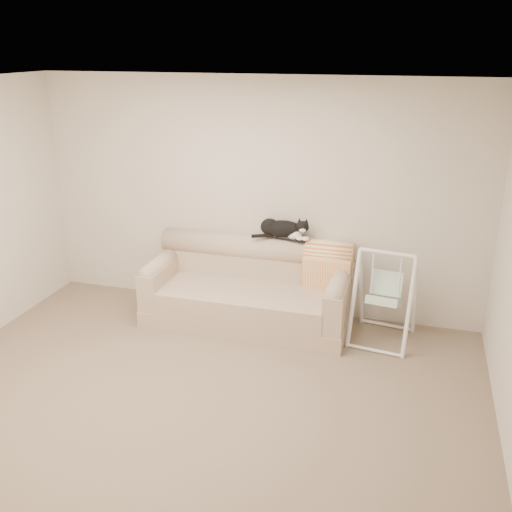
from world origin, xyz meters
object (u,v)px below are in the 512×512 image
(sofa, at_px, (249,290))
(remote_b, at_px, (297,241))
(baby_swing, at_px, (384,296))
(remote_a, at_px, (284,238))
(tuxedo_cat, at_px, (283,229))

(sofa, relative_size, remote_b, 12.48)
(remote_b, distance_m, baby_swing, 1.08)
(sofa, height_order, remote_a, remote_a)
(remote_a, distance_m, baby_swing, 1.23)
(remote_b, bearing_deg, sofa, -157.45)
(sofa, bearing_deg, baby_swing, -1.92)
(sofa, relative_size, tuxedo_cat, 3.51)
(remote_a, height_order, tuxedo_cat, tuxedo_cat)
(sofa, distance_m, baby_swing, 1.46)
(tuxedo_cat, distance_m, baby_swing, 1.28)
(remote_b, bearing_deg, tuxedo_cat, 165.55)
(sofa, relative_size, baby_swing, 2.23)
(sofa, xyz_separation_m, remote_b, (0.48, 0.20, 0.56))
(remote_b, relative_size, tuxedo_cat, 0.28)
(sofa, distance_m, remote_a, 0.69)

